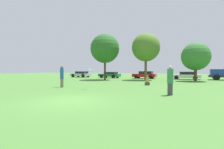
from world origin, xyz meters
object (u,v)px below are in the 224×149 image
at_px(tree_0, 105,49).
at_px(parked_car_green, 110,75).
at_px(bystander_sitting, 147,81).
at_px(parked_car_silver, 81,74).
at_px(person_thrower, 62,76).
at_px(frisbee, 90,70).
at_px(tree_2, 196,57).
at_px(parked_car_red, 145,75).
at_px(tree_1, 146,48).
at_px(parked_car_white, 186,75).
at_px(person_catcher, 170,80).

distance_m(tree_0, parked_car_green, 7.17).
height_order(bystander_sitting, parked_car_silver, parked_car_silver).
relative_size(person_thrower, frisbee, 6.37).
relative_size(person_thrower, bystander_sitting, 1.93).
distance_m(tree_0, tree_2, 12.92).
xyz_separation_m(bystander_sitting, tree_2, (4.75, 8.49, 2.93)).
relative_size(parked_car_silver, parked_car_red, 0.97).
distance_m(person_thrower, bystander_sitting, 8.37).
bearing_deg(tree_1, parked_car_white, 34.80).
bearing_deg(person_catcher, frisbee, -2.54).
bearing_deg(parked_car_green, bystander_sitting, 130.23).
bearing_deg(frisbee, bystander_sitting, 55.25).
bearing_deg(frisbee, parked_car_green, 109.06).
bearing_deg(parked_car_green, parked_car_silver, 0.52).
distance_m(tree_0, tree_1, 6.22).
distance_m(parked_car_green, parked_car_red, 6.51).
height_order(person_thrower, parked_car_silver, person_thrower).
bearing_deg(tree_0, parked_car_silver, 145.02).
bearing_deg(person_catcher, parked_car_silver, -37.65).
height_order(parked_car_silver, parked_car_white, parked_car_white).
bearing_deg(tree_0, parked_car_red, 51.17).
bearing_deg(parked_car_silver, tree_2, 171.58).
bearing_deg(tree_1, parked_car_green, 154.63).
height_order(person_catcher, parked_car_green, person_catcher).
relative_size(tree_1, tree_2, 1.35).
relative_size(bystander_sitting, parked_car_white, 0.23).
xyz_separation_m(tree_1, parked_car_silver, (-14.08, 3.73, -4.26)).
relative_size(person_catcher, bystander_sitting, 1.84).
height_order(person_thrower, parked_car_white, person_thrower).
distance_m(person_catcher, bystander_sitting, 6.84).
bearing_deg(person_thrower, parked_car_red, 85.76).
relative_size(frisbee, parked_car_red, 0.07).
bearing_deg(tree_0, person_catcher, -50.23).
bearing_deg(person_thrower, bystander_sitting, 44.82).
relative_size(tree_0, tree_2, 1.34).
distance_m(tree_2, parked_car_green, 15.06).
bearing_deg(tree_2, parked_car_green, 165.76).
distance_m(bystander_sitting, parked_car_green, 15.48).
xyz_separation_m(tree_1, parked_car_white, (5.67, 3.94, -4.26)).
bearing_deg(parked_car_green, parked_car_red, -174.21).
height_order(tree_0, tree_2, tree_0).
bearing_deg(bystander_sitting, parked_car_silver, 142.68).
height_order(tree_0, tree_1, tree_1).
xyz_separation_m(person_catcher, frisbee, (-6.33, 1.05, 0.66)).
bearing_deg(frisbee, tree_0, 110.21).
relative_size(person_catcher, tree_2, 0.35).
distance_m(person_thrower, parked_car_green, 17.54).
xyz_separation_m(person_catcher, parked_car_white, (0.89, 18.76, -0.28)).
bearing_deg(parked_car_green, person_thrower, 101.80).
distance_m(parked_car_green, parked_car_white, 13.22).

